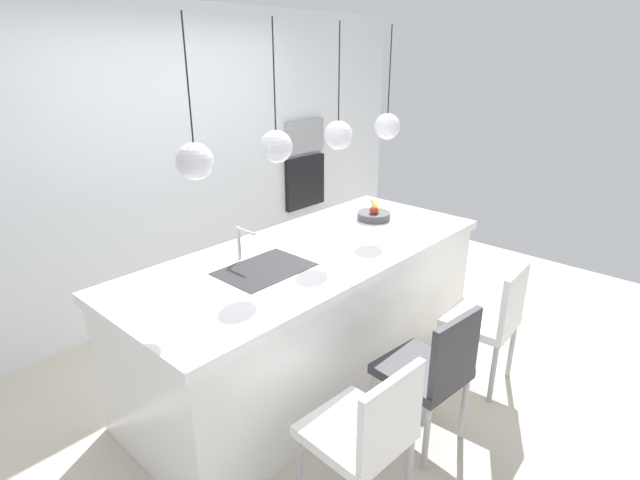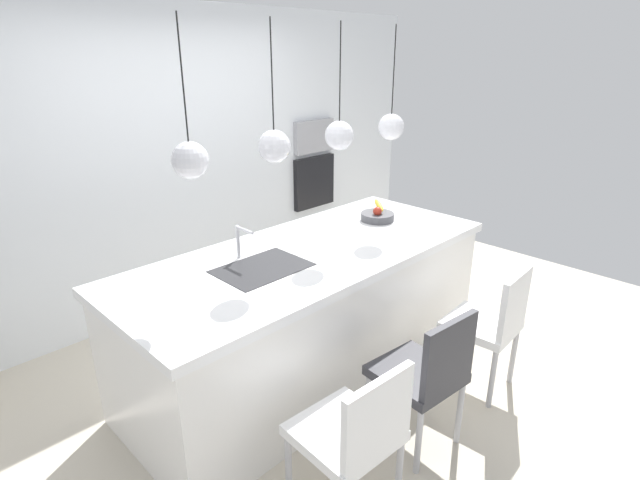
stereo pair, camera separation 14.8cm
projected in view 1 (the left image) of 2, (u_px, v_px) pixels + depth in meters
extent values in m
plane|color=beige|center=(311.00, 369.00, 3.69)|extent=(6.60, 6.60, 0.00)
cube|color=white|center=(170.00, 165.00, 4.26)|extent=(6.00, 0.10, 2.60)
cube|color=white|center=(311.00, 317.00, 3.53)|extent=(2.64, 1.04, 0.89)
cube|color=white|center=(310.00, 255.00, 3.36)|extent=(2.70, 1.10, 0.06)
cube|color=#2D2D30|center=(265.00, 270.00, 3.07)|extent=(0.56, 0.40, 0.02)
cylinder|color=silver|center=(239.00, 243.00, 3.18)|extent=(0.02, 0.02, 0.22)
cylinder|color=silver|center=(246.00, 231.00, 3.10)|extent=(0.02, 0.16, 0.02)
cylinder|color=#4C4C51|center=(374.00, 216.00, 3.97)|extent=(0.26, 0.26, 0.06)
sphere|color=#B22D1E|center=(374.00, 211.00, 3.91)|extent=(0.07, 0.07, 0.07)
ellipsoid|color=yellow|center=(375.00, 205.00, 3.98)|extent=(0.14, 0.18, 0.09)
cube|color=#9E9EA3|center=(304.00, 136.00, 5.30)|extent=(0.54, 0.08, 0.34)
cube|color=black|center=(304.00, 182.00, 5.47)|extent=(0.56, 0.08, 0.56)
cube|color=white|center=(355.00, 431.00, 2.49)|extent=(0.49, 0.49, 0.06)
cube|color=white|center=(392.00, 415.00, 2.27)|extent=(0.44, 0.07, 0.40)
cylinder|color=#B2B2B7|center=(351.00, 428.00, 2.84)|extent=(0.04, 0.04, 0.40)
cylinder|color=#B2B2B7|center=(299.00, 466.00, 2.58)|extent=(0.04, 0.04, 0.40)
cylinder|color=#B2B2B7|center=(410.00, 467.00, 2.57)|extent=(0.04, 0.04, 0.40)
cube|color=#333338|center=(421.00, 371.00, 2.91)|extent=(0.47, 0.50, 0.06)
cube|color=#333338|center=(455.00, 352.00, 2.68)|extent=(0.41, 0.08, 0.41)
cylinder|color=#B2B2B7|center=(411.00, 378.00, 3.25)|extent=(0.04, 0.04, 0.43)
cylinder|color=#B2B2B7|center=(373.00, 403.00, 3.01)|extent=(0.04, 0.04, 0.43)
cylinder|color=#B2B2B7|center=(464.00, 408.00, 2.97)|extent=(0.04, 0.04, 0.43)
cylinder|color=#B2B2B7|center=(426.00, 438.00, 2.74)|extent=(0.04, 0.04, 0.43)
cube|color=white|center=(480.00, 321.00, 3.43)|extent=(0.44, 0.47, 0.06)
cube|color=white|center=(514.00, 299.00, 3.23)|extent=(0.40, 0.06, 0.41)
cylinder|color=#B2B2B7|center=(461.00, 333.00, 3.76)|extent=(0.04, 0.04, 0.44)
cylinder|color=#B2B2B7|center=(440.00, 353.00, 3.50)|extent=(0.04, 0.04, 0.44)
cylinder|color=#B2B2B7|center=(511.00, 350.00, 3.54)|extent=(0.04, 0.04, 0.44)
cylinder|color=#B2B2B7|center=(493.00, 374.00, 3.28)|extent=(0.04, 0.04, 0.44)
sphere|color=silver|center=(195.00, 162.00, 2.51)|extent=(0.19, 0.19, 0.19)
cylinder|color=black|center=(187.00, 79.00, 2.37)|extent=(0.01, 0.01, 0.60)
sphere|color=silver|center=(276.00, 147.00, 2.89)|extent=(0.19, 0.19, 0.19)
cylinder|color=black|center=(274.00, 75.00, 2.75)|extent=(0.01, 0.01, 0.60)
sphere|color=silver|center=(338.00, 135.00, 3.28)|extent=(0.19, 0.19, 0.19)
cylinder|color=black|center=(339.00, 72.00, 3.14)|extent=(0.01, 0.01, 0.60)
sphere|color=silver|center=(387.00, 126.00, 3.67)|extent=(0.19, 0.19, 0.19)
cylinder|color=black|center=(390.00, 70.00, 3.53)|extent=(0.01, 0.01, 0.60)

